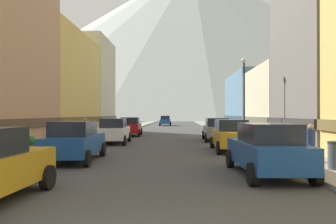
{
  "coord_description": "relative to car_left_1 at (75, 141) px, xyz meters",
  "views": [
    {
      "loc": [
        0.8,
        -4.06,
        2.1
      ],
      "look_at": [
        -0.39,
        32.9,
        2.32
      ],
      "focal_mm": 34.89,
      "sensor_mm": 36.0,
      "label": 1
    }
  ],
  "objects": [
    {
      "name": "storefront_left_2",
      "position": [
        -8.02,
        14.04,
        3.56
      ],
      "size": [
        8.94,
        11.57,
        9.23
      ],
      "color": "#D8B259",
      "rests_on": "ground"
    },
    {
      "name": "car_left_1",
      "position": [
        0.0,
        0.0,
        0.0
      ],
      "size": [
        2.23,
        4.47,
        1.78
      ],
      "color": "#19478C",
      "rests_on": "ground"
    },
    {
      "name": "mountain_backdrop",
      "position": [
        15.39,
        249.77,
        60.89
      ],
      "size": [
        344.62,
        344.62,
        123.57
      ],
      "primitive_type": "cone",
      "color": "silver",
      "rests_on": "ground"
    },
    {
      "name": "trash_bin_right",
      "position": [
        10.15,
        -2.65,
        -0.26
      ],
      "size": [
        0.59,
        0.59,
        0.98
      ],
      "color": "#4C5156",
      "rests_on": "sidewalk_right"
    },
    {
      "name": "pedestrian_0",
      "position": [
        -2.45,
        10.1,
        0.02
      ],
      "size": [
        0.36,
        0.36,
        1.67
      ],
      "color": "#333338",
      "rests_on": "sidewalk_left"
    },
    {
      "name": "car_right_2",
      "position": [
        7.6,
        11.42,
        0.0
      ],
      "size": [
        2.11,
        4.42,
        1.78
      ],
      "color": "slate",
      "rests_on": "ground"
    },
    {
      "name": "pedestrian_1",
      "position": [
        -2.45,
        6.12,
        -0.05
      ],
      "size": [
        0.36,
        0.36,
        1.52
      ],
      "color": "brown",
      "rests_on": "sidewalk_left"
    },
    {
      "name": "sidewalk_left",
      "position": [
        -2.45,
        24.77,
        -0.82
      ],
      "size": [
        2.5,
        100.0,
        0.15
      ],
      "primitive_type": "cube",
      "color": "gray",
      "rests_on": "ground"
    },
    {
      "name": "car_driving_0",
      "position": [
        2.2,
        44.81,
        0.0
      ],
      "size": [
        2.06,
        4.4,
        1.78
      ],
      "color": "#19478C",
      "rests_on": "ground"
    },
    {
      "name": "storefront_right_3",
      "position": [
        14.73,
        26.39,
        2.5
      ],
      "size": [
        7.17,
        12.73,
        7.07
      ],
      "color": "slate",
      "rests_on": "ground"
    },
    {
      "name": "car_left_3",
      "position": [
        0.0,
        16.63,
        0.0
      ],
      "size": [
        2.25,
        4.49,
        1.78
      ],
      "color": "#9E1111",
      "rests_on": "ground"
    },
    {
      "name": "potted_plant_0",
      "position": [
        -3.2,
        2.67,
        -0.38
      ],
      "size": [
        0.54,
        0.54,
        0.78
      ],
      "color": "#4C4C51",
      "rests_on": "sidewalk_left"
    },
    {
      "name": "car_right_1",
      "position": [
        7.6,
        4.33,
        0.0
      ],
      "size": [
        2.07,
        4.41,
        1.78
      ],
      "color": "#B28419",
      "rests_on": "ground"
    },
    {
      "name": "pedestrian_2",
      "position": [
        10.05,
        -0.67,
        -0.05
      ],
      "size": [
        0.36,
        0.36,
        1.53
      ],
      "color": "navy",
      "rests_on": "sidewalk_right"
    },
    {
      "name": "streetlamp_right",
      "position": [
        9.15,
        8.45,
        3.09
      ],
      "size": [
        0.36,
        0.36,
        5.86
      ],
      "color": "black",
      "rests_on": "sidewalk_right"
    },
    {
      "name": "car_right_0",
      "position": [
        7.6,
        -3.12,
        0.0
      ],
      "size": [
        2.21,
        4.47,
        1.78
      ],
      "color": "#19478C",
      "rests_on": "ground"
    },
    {
      "name": "car_left_2",
      "position": [
        0.0,
        8.75,
        0.0
      ],
      "size": [
        2.25,
        4.48,
        1.78
      ],
      "color": "silver",
      "rests_on": "ground"
    },
    {
      "name": "storefront_left_3",
      "position": [
        -7.21,
        24.16,
        4.4
      ],
      "size": [
        7.31,
        8.37,
        10.95
      ],
      "color": "beige",
      "rests_on": "ground"
    },
    {
      "name": "storefront_right_2",
      "position": [
        16.25,
        14.86,
        2.08
      ],
      "size": [
        10.21,
        9.83,
        6.2
      ],
      "color": "beige",
      "rests_on": "ground"
    },
    {
      "name": "sidewalk_right",
      "position": [
        10.05,
        24.77,
        -0.82
      ],
      "size": [
        2.5,
        100.0,
        0.15
      ],
      "primitive_type": "cube",
      "color": "gray",
      "rests_on": "ground"
    }
  ]
}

